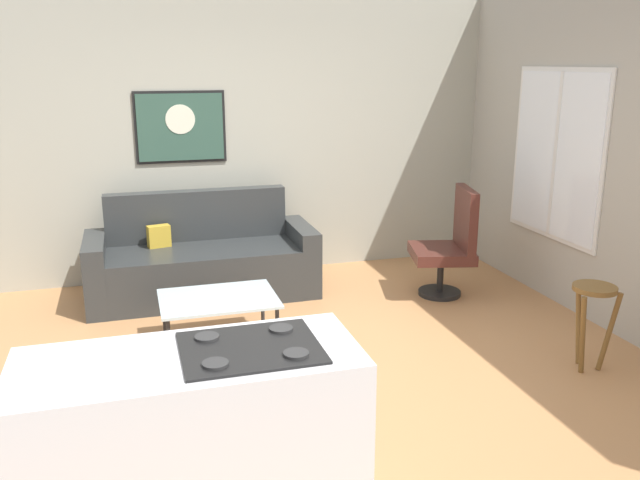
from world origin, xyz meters
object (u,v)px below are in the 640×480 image
object	(u,v)px
wall_painting	(181,127)
bar_stool	(593,306)
couch	(202,262)
coffee_table	(218,301)
armchair	(451,244)

from	to	relation	value
wall_painting	bar_stool	bearing A→B (deg)	-48.95
couch	wall_painting	xyz separation A→B (m)	(-0.09, 0.55, 1.19)
bar_stool	wall_painting	world-z (taller)	wall_painting
bar_stool	wall_painting	bearing A→B (deg)	131.05
bar_stool	coffee_table	bearing A→B (deg)	154.89
couch	wall_painting	distance (m)	1.31
coffee_table	bar_stool	distance (m)	2.68
coffee_table	armchair	world-z (taller)	armchair
wall_painting	armchair	bearing A→B (deg)	-28.03
coffee_table	wall_painting	xyz separation A→B (m)	(-0.07, 1.73, 1.14)
couch	bar_stool	world-z (taller)	couch
armchair	couch	bearing A→B (deg)	163.17
bar_stool	armchair	bearing A→B (deg)	97.86
couch	bar_stool	bearing A→B (deg)	-43.90
coffee_table	armchair	xyz separation A→B (m)	(2.20, 0.52, 0.14)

